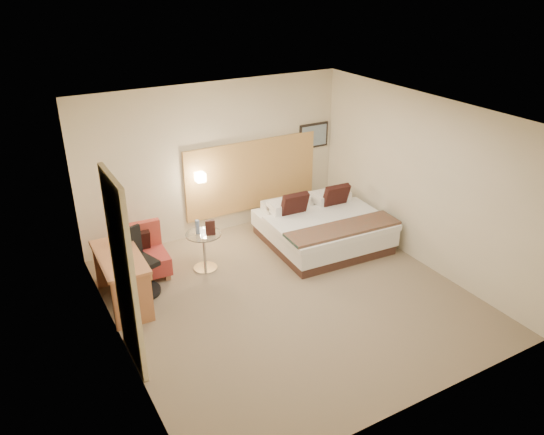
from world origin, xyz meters
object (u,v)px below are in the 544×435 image
bed (322,227)px  side_table (204,249)px  desk (122,265)px  desk_chair (137,268)px  lounge_chair (141,256)px

bed → side_table: 2.13m
bed → desk: bearing=-177.7°
side_table → desk: desk is taller
desk → bed: bearing=2.3°
side_table → desk_chair: desk_chair is taller
bed → desk_chair: (-3.23, 0.04, 0.10)m
lounge_chair → desk: lounge_chair is taller
bed → desk: bed is taller
lounge_chair → desk: 0.84m
bed → side_table: (-2.12, 0.19, 0.04)m
side_table → desk: bearing=-166.2°
bed → desk_chair: size_ratio=2.02×
desk → desk_chair: (0.24, 0.18, -0.21)m
bed → lounge_chair: 3.08m
desk → side_table: bearing=13.8°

